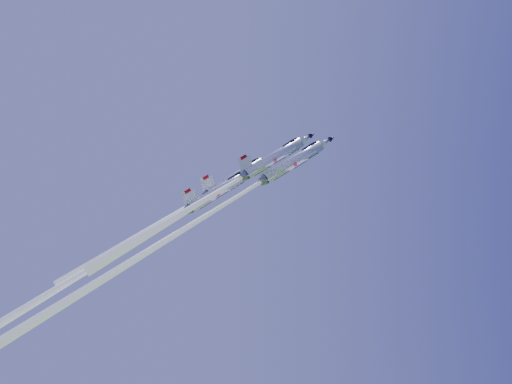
{
  "coord_description": "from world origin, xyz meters",
  "views": [
    {
      "loc": [
        -12.38,
        -91.99,
        63.22
      ],
      "look_at": [
        0.0,
        0.0,
        82.78
      ],
      "focal_mm": 40.0,
      "sensor_mm": 36.0,
      "label": 1
    }
  ],
  "objects": [
    {
      "name": "jet_lead",
      "position": [
        -12.81,
        -3.02,
        75.2
      ],
      "size": [
        48.71,
        15.43,
        44.98
      ],
      "rotation": [
        0.6,
        0.18,
        -1.35
      ],
      "color": "white"
    },
    {
      "name": "jet_left",
      "position": [
        -12.64,
        6.34,
        80.24
      ],
      "size": [
        33.45,
        11.18,
        29.44
      ],
      "rotation": [
        0.6,
        0.18,
        -1.35
      ],
      "color": "white"
    },
    {
      "name": "jet_right",
      "position": [
        -7.46,
        -9.05,
        80.39
      ],
      "size": [
        30.4,
        10.13,
        26.83
      ],
      "rotation": [
        0.6,
        0.18,
        -1.35
      ],
      "color": "white"
    },
    {
      "name": "jet_slot",
      "position": [
        -24.37,
        -2.92,
        70.42
      ],
      "size": [
        46.18,
        14.66,
        42.68
      ],
      "rotation": [
        0.6,
        0.18,
        -1.35
      ],
      "color": "white"
    }
  ]
}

